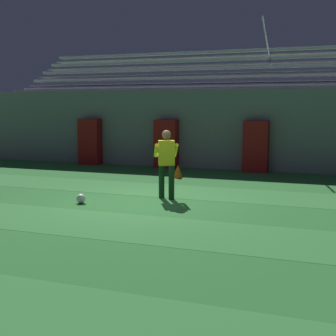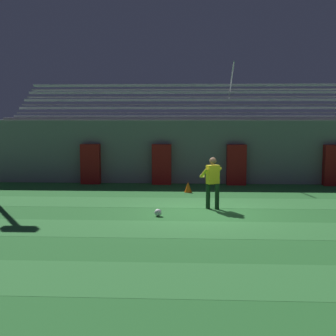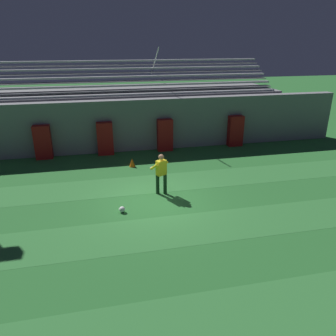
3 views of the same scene
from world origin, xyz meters
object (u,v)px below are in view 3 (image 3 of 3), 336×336
at_px(goalkeeper, 161,171).
at_px(traffic_cone, 132,162).
at_px(padding_pillar_gate_right, 165,135).
at_px(padding_pillar_gate_left, 105,139).
at_px(padding_pillar_far_left, 43,142).
at_px(padding_pillar_far_right, 235,131).
at_px(soccer_ball, 122,209).

xyz_separation_m(goalkeeper, traffic_cone, (-0.80, 3.23, -0.74)).
xyz_separation_m(padding_pillar_gate_right, traffic_cone, (-2.07, -2.13, -0.66)).
bearing_deg(padding_pillar_gate_left, padding_pillar_far_left, 180.00).
bearing_deg(goalkeeper, traffic_cone, 103.90).
relative_size(padding_pillar_gate_right, padding_pillar_far_right, 1.00).
bearing_deg(goalkeeper, padding_pillar_far_right, 44.72).
xyz_separation_m(goalkeeper, soccer_ball, (-1.67, -1.21, -0.84)).
height_order(padding_pillar_gate_left, soccer_ball, padding_pillar_gate_left).
height_order(padding_pillar_gate_right, traffic_cone, padding_pillar_gate_right).
bearing_deg(soccer_ball, padding_pillar_far_left, 117.63).
relative_size(padding_pillar_gate_left, padding_pillar_far_left, 1.00).
relative_size(padding_pillar_far_right, goalkeeper, 1.05).
relative_size(padding_pillar_gate_left, padding_pillar_far_right, 1.00).
xyz_separation_m(padding_pillar_gate_left, padding_pillar_far_left, (-3.14, 0.00, 0.00)).
distance_m(padding_pillar_gate_left, soccer_ball, 6.63).
bearing_deg(padding_pillar_gate_right, padding_pillar_gate_left, 180.00).
distance_m(padding_pillar_far_right, goalkeeper, 7.62).
xyz_separation_m(padding_pillar_gate_left, padding_pillar_gate_right, (3.24, 0.00, 0.00)).
bearing_deg(traffic_cone, goalkeeper, -76.10).
distance_m(padding_pillar_far_left, padding_pillar_far_right, 10.52).
bearing_deg(padding_pillar_gate_left, padding_pillar_far_right, 0.00).
bearing_deg(padding_pillar_far_right, traffic_cone, -161.08).
relative_size(padding_pillar_gate_right, padding_pillar_far_left, 1.00).
relative_size(soccer_ball, traffic_cone, 0.52).
distance_m(goalkeeper, soccer_ball, 2.23).
bearing_deg(padding_pillar_far_left, padding_pillar_gate_left, 0.00).
bearing_deg(goalkeeper, padding_pillar_gate_right, 76.68).
height_order(padding_pillar_far_right, traffic_cone, padding_pillar_far_right).
xyz_separation_m(soccer_ball, traffic_cone, (0.87, 4.45, 0.10)).
bearing_deg(padding_pillar_gate_left, padding_pillar_gate_right, 0.00).
xyz_separation_m(padding_pillar_far_right, traffic_cone, (-6.22, -2.13, -0.66)).
relative_size(padding_pillar_far_left, padding_pillar_far_right, 1.00).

